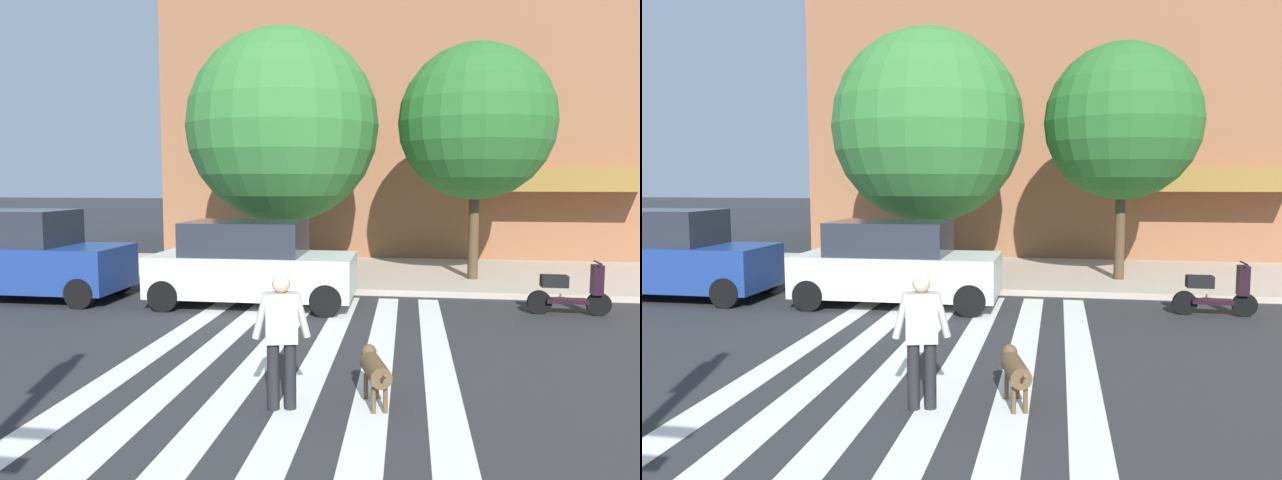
{
  "view_description": "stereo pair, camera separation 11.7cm",
  "coord_description": "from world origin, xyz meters",
  "views": [
    {
      "loc": [
        1.93,
        -0.91,
        2.74
      ],
      "look_at": [
        0.68,
        7.62,
        1.88
      ],
      "focal_mm": 33.79,
      "sensor_mm": 36.0,
      "label": 1
    },
    {
      "loc": [
        2.04,
        -0.9,
        2.74
      ],
      "look_at": [
        0.68,
        7.62,
        1.88
      ],
      "focal_mm": 33.79,
      "sensor_mm": 36.0,
      "label": 2
    }
  ],
  "objects": [
    {
      "name": "parked_scooter",
      "position": [
        5.21,
        11.78,
        0.48
      ],
      "size": [
        1.63,
        0.5,
        1.11
      ],
      "color": "black",
      "rests_on": "ground_plane"
    },
    {
      "name": "parked_car_near_curb",
      "position": [
        -7.01,
        11.77,
        0.98
      ],
      "size": [
        4.9,
        1.98,
        2.06
      ],
      "color": "navy",
      "rests_on": "ground_plane"
    },
    {
      "name": "street_tree_middle",
      "position": [
        3.64,
        15.22,
        4.22
      ],
      "size": [
        4.01,
        4.01,
        6.09
      ],
      "color": "#4C3823",
      "rests_on": "sidewalk_far"
    },
    {
      "name": "street_tree_nearest",
      "position": [
        -1.46,
        15.2,
        4.18
      ],
      "size": [
        5.18,
        5.18,
        6.62
      ],
      "color": "#4C3823",
      "rests_on": "sidewalk_far"
    },
    {
      "name": "sidewalk_far",
      "position": [
        0.0,
        16.23,
        0.07
      ],
      "size": [
        80.0,
        6.0,
        0.15
      ],
      "primitive_type": "cube",
      "color": "#B7A696",
      "rests_on": "ground_plane"
    },
    {
      "name": "crosswalk_stripes",
      "position": [
        0.16,
        6.61,
        0.0
      ],
      "size": [
        4.95,
        12.63,
        0.01
      ],
      "color": "silver",
      "rests_on": "ground_plane"
    },
    {
      "name": "parked_car_behind_first",
      "position": [
        -1.45,
        11.77,
        0.9
      ],
      "size": [
        4.39,
        1.98,
        1.85
      ],
      "color": "silver",
      "rests_on": "ground_plane"
    },
    {
      "name": "pedestrian_dog_walker",
      "position": [
        0.46,
        5.95,
        0.93
      ],
      "size": [
        0.7,
        0.33,
        1.64
      ],
      "color": "black",
      "rests_on": "ground_plane"
    },
    {
      "name": "ground_plane",
      "position": [
        0.0,
        6.61,
        0.0
      ],
      "size": [
        160.0,
        160.0,
        0.0
      ],
      "primitive_type": "plane",
      "color": "#2B2B2D"
    },
    {
      "name": "dog_on_leash",
      "position": [
        1.55,
        6.27,
        0.44
      ],
      "size": [
        0.45,
        1.09,
        0.65
      ],
      "color": "brown",
      "rests_on": "ground_plane"
    }
  ]
}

